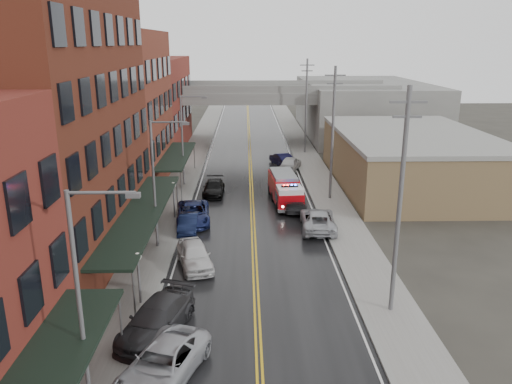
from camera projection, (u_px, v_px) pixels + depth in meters
name	position (u px, v px, depth m)	size (l,w,h in m)	color
road	(253.00, 218.00, 41.09)	(11.00, 160.00, 0.02)	black
sidewalk_left	(164.00, 218.00, 40.92)	(3.00, 160.00, 0.15)	slate
sidewalk_right	(341.00, 217.00, 41.22)	(3.00, 160.00, 0.15)	slate
curb_left	(184.00, 218.00, 40.96)	(0.30, 160.00, 0.15)	gray
curb_right	(321.00, 217.00, 41.19)	(0.30, 160.00, 0.15)	gray
brick_building_b	(44.00, 123.00, 31.52)	(9.00, 20.00, 18.00)	#512115
brick_building_c	(115.00, 111.00, 48.71)	(9.00, 15.00, 15.00)	brown
brick_building_far	(149.00, 105.00, 65.90)	(9.00, 20.00, 12.00)	maroon
tan_building	(410.00, 160.00, 50.28)	(14.00, 22.00, 5.00)	brown
right_far_block	(363.00, 108.00, 78.61)	(18.00, 30.00, 8.00)	slate
awning_1	(142.00, 212.00, 33.38)	(2.60, 18.00, 3.09)	black
awning_2	(177.00, 156.00, 50.13)	(2.60, 13.00, 3.09)	black
globe_lamp_1	(138.00, 267.00, 26.89)	(0.44, 0.44, 3.12)	#59595B
globe_lamp_2	(174.00, 192.00, 40.30)	(0.44, 0.44, 3.12)	#59595B
street_lamp_0	(84.00, 289.00, 18.40)	(2.64, 0.22, 9.00)	#59595B
street_lamp_1	(157.00, 177.00, 33.72)	(2.64, 0.22, 9.00)	#59595B
street_lamp_2	(185.00, 135.00, 49.04)	(2.64, 0.22, 9.00)	#59595B
utility_pole_0	(400.00, 200.00, 25.07)	(1.80, 0.24, 12.00)	#59595B
utility_pole_1	(333.00, 132.00, 44.21)	(1.80, 0.24, 12.00)	#59595B
utility_pole_2	(306.00, 105.00, 63.36)	(1.80, 0.24, 12.00)	#59595B
overpass	(249.00, 101.00, 70.01)	(40.00, 10.00, 7.50)	slate
fire_truck	(285.00, 188.00, 44.58)	(3.27, 7.17, 2.56)	#AB070E
parked_car_left_2	(163.00, 364.00, 21.24)	(2.54, 5.51, 1.53)	#A6A8AE
parked_car_left_3	(157.00, 319.00, 24.58)	(2.30, 5.65, 1.64)	#2B2B2E
parked_car_left_4	(194.00, 255.00, 32.04)	(1.90, 4.72, 1.61)	silver
parked_car_left_5	(189.00, 223.00, 38.12)	(1.40, 4.02, 1.32)	black
parked_car_left_6	(193.00, 213.00, 39.98)	(2.57, 5.57, 1.55)	#131B48
parked_car_left_7	(214.00, 188.00, 47.31)	(1.91, 4.70, 1.36)	black
parked_car_right_0	(318.00, 220.00, 38.48)	(2.57, 5.57, 1.55)	#A1A3A9
parked_car_right_1	(294.00, 201.00, 43.23)	(2.02, 4.98, 1.44)	#29292C
parked_car_right_2	(291.00, 163.00, 56.47)	(1.84, 4.57, 1.56)	silver
parked_car_right_3	(281.00, 159.00, 58.86)	(1.53, 4.40, 1.45)	black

